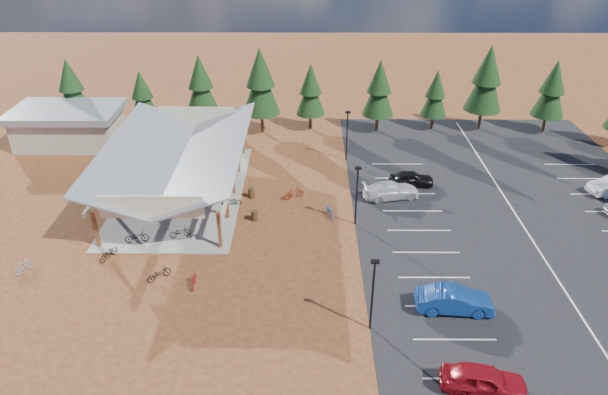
% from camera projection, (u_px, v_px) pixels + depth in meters
% --- Properties ---
extents(ground, '(140.00, 140.00, 0.00)m').
position_uv_depth(ground, '(293.00, 237.00, 42.11)').
color(ground, maroon).
rests_on(ground, ground).
extents(asphalt_lot, '(27.00, 44.00, 0.04)m').
position_uv_depth(asphalt_lot, '(518.00, 218.00, 44.61)').
color(asphalt_lot, black).
rests_on(asphalt_lot, ground).
extents(concrete_pad, '(10.60, 18.60, 0.10)m').
position_uv_depth(concrete_pad, '(183.00, 193.00, 48.22)').
color(concrete_pad, gray).
rests_on(concrete_pad, ground).
extents(bike_pavilion, '(11.65, 19.40, 4.97)m').
position_uv_depth(bike_pavilion, '(178.00, 154.00, 46.36)').
color(bike_pavilion, brown).
rests_on(bike_pavilion, concrete_pad).
extents(outbuilding, '(11.00, 7.00, 3.90)m').
position_uv_depth(outbuilding, '(69.00, 125.00, 56.89)').
color(outbuilding, '#ADA593').
rests_on(outbuilding, ground).
extents(lamp_post_0, '(0.50, 0.25, 5.14)m').
position_uv_depth(lamp_post_0, '(373.00, 290.00, 31.91)').
color(lamp_post_0, black).
rests_on(lamp_post_0, ground).
extents(lamp_post_1, '(0.50, 0.25, 5.14)m').
position_uv_depth(lamp_post_1, '(357.00, 192.00, 42.35)').
color(lamp_post_1, black).
rests_on(lamp_post_1, ground).
extents(lamp_post_2, '(0.50, 0.25, 5.14)m').
position_uv_depth(lamp_post_2, '(347.00, 132.00, 52.79)').
color(lamp_post_2, black).
rests_on(lamp_post_2, ground).
extents(trash_bin_0, '(0.60, 0.60, 0.90)m').
position_uv_depth(trash_bin_0, '(255.00, 216.00, 44.09)').
color(trash_bin_0, '#3E2D16').
rests_on(trash_bin_0, ground).
extents(trash_bin_1, '(0.60, 0.60, 0.90)m').
position_uv_depth(trash_bin_1, '(251.00, 193.00, 47.41)').
color(trash_bin_1, '#3E2D16').
rests_on(trash_bin_1, ground).
extents(pine_0, '(3.43, 3.43, 7.99)m').
position_uv_depth(pine_0, '(71.00, 87.00, 59.09)').
color(pine_0, '#382314').
rests_on(pine_0, ground).
extents(pine_1, '(2.97, 2.97, 6.92)m').
position_uv_depth(pine_1, '(142.00, 94.00, 58.79)').
color(pine_1, '#382314').
rests_on(pine_1, ground).
extents(pine_2, '(3.54, 3.54, 8.25)m').
position_uv_depth(pine_2, '(201.00, 84.00, 59.39)').
color(pine_2, '#382314').
rests_on(pine_2, ground).
extents(pine_3, '(4.06, 4.06, 9.45)m').
position_uv_depth(pine_3, '(260.00, 82.00, 57.67)').
color(pine_3, '#382314').
rests_on(pine_3, ground).
extents(pine_4, '(3.20, 3.20, 7.46)m').
position_uv_depth(pine_4, '(311.00, 90.00, 59.11)').
color(pine_4, '#382314').
rests_on(pine_4, ground).
extents(pine_5, '(3.47, 3.47, 8.07)m').
position_uv_depth(pine_5, '(379.00, 88.00, 58.36)').
color(pine_5, '#382314').
rests_on(pine_5, ground).
extents(pine_6, '(2.91, 2.91, 6.77)m').
position_uv_depth(pine_6, '(435.00, 94.00, 59.31)').
color(pine_6, '#382314').
rests_on(pine_6, ground).
extents(pine_7, '(4.07, 4.07, 9.49)m').
position_uv_depth(pine_7, '(487.00, 79.00, 58.50)').
color(pine_7, '#382314').
rests_on(pine_7, ground).
extents(pine_8, '(3.49, 3.49, 8.13)m').
position_uv_depth(pine_8, '(552.00, 89.00, 58.10)').
color(pine_8, '#382314').
rests_on(pine_8, ground).
extents(bike_0, '(1.88, 0.96, 0.94)m').
position_uv_depth(bike_0, '(137.00, 237.00, 41.19)').
color(bike_0, black).
rests_on(bike_0, concrete_pad).
extents(bike_1, '(1.68, 0.96, 0.98)m').
position_uv_depth(bike_1, '(164.00, 190.00, 47.64)').
color(bike_1, gray).
rests_on(bike_1, concrete_pad).
extents(bike_2, '(1.79, 0.69, 0.93)m').
position_uv_depth(bike_2, '(163.00, 180.00, 49.27)').
color(bike_2, '#1D2F99').
rests_on(bike_2, concrete_pad).
extents(bike_3, '(1.66, 0.74, 0.96)m').
position_uv_depth(bike_3, '(166.00, 155.00, 53.90)').
color(bike_3, maroon).
rests_on(bike_3, concrete_pad).
extents(bike_4, '(1.71, 1.04, 0.85)m').
position_uv_depth(bike_4, '(180.00, 232.00, 41.83)').
color(bike_4, black).
rests_on(bike_4, concrete_pad).
extents(bike_5, '(1.59, 0.72, 0.92)m').
position_uv_depth(bike_5, '(189.00, 197.00, 46.54)').
color(bike_5, '#909497').
rests_on(bike_5, concrete_pad).
extents(bike_6, '(1.79, 1.04, 0.89)m').
position_uv_depth(bike_6, '(207.00, 185.00, 48.43)').
color(bike_6, navy).
rests_on(bike_6, concrete_pad).
extents(bike_7, '(1.67, 0.79, 0.97)m').
position_uv_depth(bike_7, '(218.00, 154.00, 54.06)').
color(bike_7, maroon).
rests_on(bike_7, concrete_pad).
extents(bike_8, '(1.30, 1.86, 0.93)m').
position_uv_depth(bike_8, '(108.00, 253.00, 39.45)').
color(bike_8, black).
rests_on(bike_8, ground).
extents(bike_9, '(1.13, 1.55, 0.92)m').
position_uv_depth(bike_9, '(24.00, 266.00, 38.14)').
color(bike_9, '#9B9DA3').
rests_on(bike_9, ground).
extents(bike_11, '(0.50, 1.58, 0.94)m').
position_uv_depth(bike_11, '(194.00, 280.00, 36.73)').
color(bike_11, maroon).
rests_on(bike_11, ground).
extents(bike_12, '(1.78, 1.69, 0.96)m').
position_uv_depth(bike_12, '(159.00, 274.00, 37.35)').
color(bike_12, black).
rests_on(bike_12, ground).
extents(bike_14, '(1.05, 1.89, 0.94)m').
position_uv_depth(bike_14, '(330.00, 211.00, 44.65)').
color(bike_14, navy).
rests_on(bike_14, ground).
extents(bike_15, '(1.86, 1.30, 1.10)m').
position_uv_depth(bike_15, '(294.00, 193.00, 47.17)').
color(bike_15, maroon).
rests_on(bike_15, ground).
extents(bike_16, '(1.69, 0.73, 0.86)m').
position_uv_depth(bike_16, '(232.00, 202.00, 46.11)').
color(bike_16, black).
rests_on(bike_16, ground).
extents(car_0, '(4.76, 2.54, 1.54)m').
position_uv_depth(car_0, '(484.00, 380.00, 28.80)').
color(car_0, maroon).
rests_on(car_0, asphalt_lot).
extents(car_1, '(4.97, 1.99, 1.61)m').
position_uv_depth(car_1, '(454.00, 300.00, 34.37)').
color(car_1, navy).
rests_on(car_1, asphalt_lot).
extents(car_3, '(5.22, 2.94, 1.43)m').
position_uv_depth(car_3, '(391.00, 190.00, 47.19)').
color(car_3, silver).
rests_on(car_3, asphalt_lot).
extents(car_4, '(4.02, 1.69, 1.36)m').
position_uv_depth(car_4, '(411.00, 179.00, 49.16)').
color(car_4, black).
rests_on(car_4, asphalt_lot).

